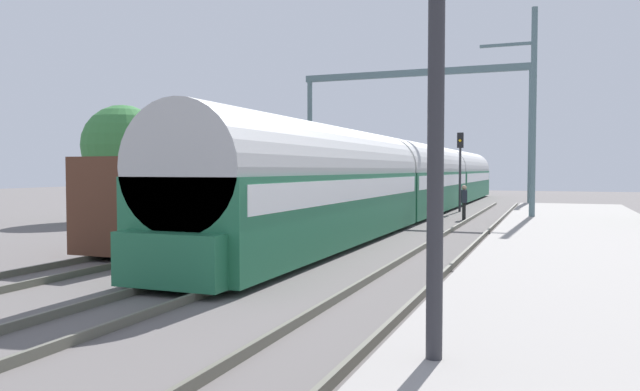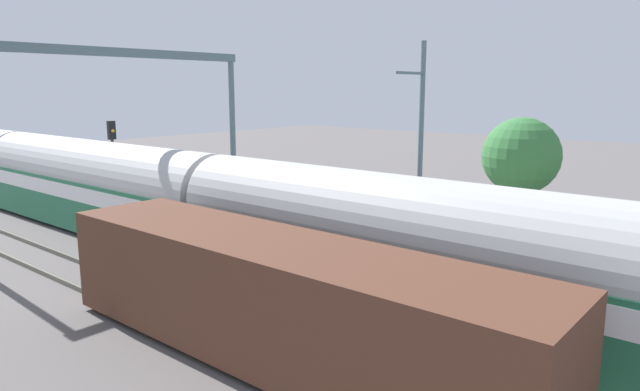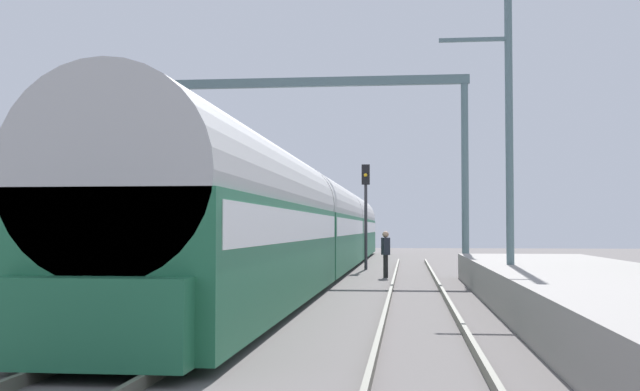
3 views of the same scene
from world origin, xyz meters
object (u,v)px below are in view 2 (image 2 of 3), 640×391
at_px(passenger_train, 98,185).
at_px(railway_signal_far, 113,155).
at_px(freight_car, 279,301).
at_px(catenary_gantry, 121,104).
at_px(person_crossing, 208,207).

distance_m(passenger_train, railway_signal_far, 2.89).
xyz_separation_m(freight_car, catenary_gantry, (4.01, 12.82, 4.15)).
bearing_deg(catenary_gantry, railway_signal_far, 65.30).
xyz_separation_m(passenger_train, freight_car, (-4.01, -15.11, -0.50)).
distance_m(person_crossing, catenary_gantry, 5.71).
distance_m(passenger_train, catenary_gantry, 4.31).
height_order(passenger_train, catenary_gantry, catenary_gantry).
height_order(person_crossing, railway_signal_far, railway_signal_far).
distance_m(passenger_train, freight_car, 15.64).
bearing_deg(passenger_train, catenary_gantry, -90.00).
bearing_deg(railway_signal_far, freight_car, -109.22).
bearing_deg(railway_signal_far, passenger_train, -135.47).
distance_m(passenger_train, person_crossing, 5.02).
bearing_deg(catenary_gantry, passenger_train, 90.00).
xyz_separation_m(freight_car, railway_signal_far, (5.93, 16.99, 1.55)).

